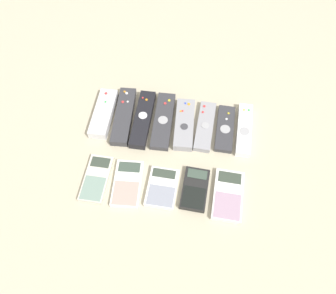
{
  "coord_description": "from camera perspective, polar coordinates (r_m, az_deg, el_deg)",
  "views": [
    {
      "loc": [
        0.06,
        -0.47,
        0.84
      ],
      "look_at": [
        0.0,
        0.03,
        0.01
      ],
      "focal_mm": 35.0,
      "sensor_mm": 36.0,
      "label": 1
    }
  ],
  "objects": [
    {
      "name": "remote_6",
      "position": [
        1.03,
        9.89,
        3.2
      ],
      "size": [
        0.06,
        0.17,
        0.02
      ],
      "rotation": [
        0.0,
        0.0,
        -0.04
      ],
      "color": "#333338",
      "rests_on": "ground_plane"
    },
    {
      "name": "remote_5",
      "position": [
        1.02,
        6.47,
        3.62
      ],
      "size": [
        0.06,
        0.18,
        0.02
      ],
      "rotation": [
        0.0,
        0.0,
        -0.06
      ],
      "color": "gray",
      "rests_on": "ground_plane"
    },
    {
      "name": "remote_2",
      "position": [
        1.03,
        -4.4,
        4.89
      ],
      "size": [
        0.05,
        0.21,
        0.03
      ],
      "rotation": [
        0.0,
        0.0,
        -0.01
      ],
      "color": "black",
      "rests_on": "ground_plane"
    },
    {
      "name": "calculator_4",
      "position": [
        0.92,
        10.41,
        -8.25
      ],
      "size": [
        0.09,
        0.15,
        0.02
      ],
      "rotation": [
        0.0,
        0.0,
        -0.05
      ],
      "color": "silver",
      "rests_on": "ground_plane"
    },
    {
      "name": "remote_7",
      "position": [
        1.03,
        13.12,
        2.99
      ],
      "size": [
        0.05,
        0.19,
        0.02
      ],
      "rotation": [
        0.0,
        0.0,
        -0.05
      ],
      "color": "white",
      "rests_on": "ground_plane"
    },
    {
      "name": "remote_4",
      "position": [
        1.02,
        2.87,
        4.0
      ],
      "size": [
        0.06,
        0.18,
        0.03
      ],
      "rotation": [
        0.0,
        0.0,
        0.04
      ],
      "color": "gray",
      "rests_on": "ground_plane"
    },
    {
      "name": "calculator_1",
      "position": [
        0.93,
        -7.08,
        -6.3
      ],
      "size": [
        0.08,
        0.14,
        0.02
      ],
      "rotation": [
        0.0,
        0.0,
        0.05
      ],
      "color": "silver",
      "rests_on": "ground_plane"
    },
    {
      "name": "calculator_3",
      "position": [
        0.92,
        4.72,
        -7.3
      ],
      "size": [
        0.08,
        0.13,
        0.02
      ],
      "rotation": [
        0.0,
        0.0,
        -0.06
      ],
      "color": "black",
      "rests_on": "ground_plane"
    },
    {
      "name": "calculator_2",
      "position": [
        0.92,
        -1.14,
        -7.09
      ],
      "size": [
        0.09,
        0.12,
        0.02
      ],
      "rotation": [
        0.0,
        0.0,
        -0.04
      ],
      "color": "silver",
      "rests_on": "ground_plane"
    },
    {
      "name": "remote_3",
      "position": [
        1.03,
        -0.85,
        4.63
      ],
      "size": [
        0.06,
        0.21,
        0.02
      ],
      "rotation": [
        0.0,
        0.0,
        0.01
      ],
      "color": "#333338",
      "rests_on": "ground_plane"
    },
    {
      "name": "ground_plane",
      "position": [
        0.97,
        -0.23,
        -2.06
      ],
      "size": [
        3.0,
        3.0,
        0.0
      ],
      "primitive_type": "plane",
      "color": "#B2A88E"
    },
    {
      "name": "remote_0",
      "position": [
        1.06,
        -11.16,
        5.77
      ],
      "size": [
        0.06,
        0.18,
        0.03
      ],
      "rotation": [
        0.0,
        0.0,
        -0.01
      ],
      "color": "silver",
      "rests_on": "ground_plane"
    },
    {
      "name": "calculator_0",
      "position": [
        0.95,
        -12.34,
        -5.38
      ],
      "size": [
        0.07,
        0.15,
        0.02
      ],
      "rotation": [
        0.0,
        0.0,
        -0.03
      ],
      "color": "beige",
      "rests_on": "ground_plane"
    },
    {
      "name": "remote_1",
      "position": [
        1.05,
        -7.7,
        5.4
      ],
      "size": [
        0.06,
        0.21,
        0.03
      ],
      "rotation": [
        0.0,
        0.0,
        0.04
      ],
      "color": "#333338",
      "rests_on": "ground_plane"
    }
  ]
}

